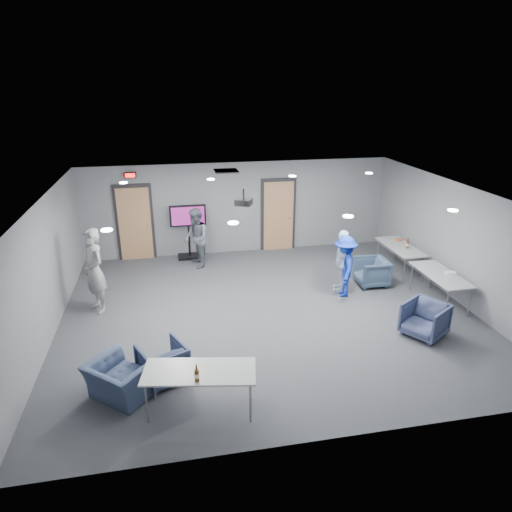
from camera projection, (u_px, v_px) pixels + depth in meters
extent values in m
plane|color=#34373B|center=(267.00, 312.00, 10.28)|extent=(9.00, 9.00, 0.00)
plane|color=white|center=(269.00, 194.00, 9.31)|extent=(9.00, 9.00, 0.00)
cube|color=slate|center=(239.00, 208.00, 13.45)|extent=(9.00, 0.02, 2.70)
cube|color=slate|center=(333.00, 360.00, 6.13)|extent=(9.00, 0.02, 2.70)
cube|color=slate|center=(45.00, 272.00, 8.98)|extent=(0.02, 8.00, 2.70)
cube|color=slate|center=(457.00, 242.00, 10.60)|extent=(0.02, 8.00, 2.70)
cube|color=black|center=(135.00, 223.00, 12.98)|extent=(1.06, 0.06, 2.24)
cube|color=#A2794F|center=(135.00, 224.00, 12.96)|extent=(0.90, 0.05, 2.10)
cylinder|color=gray|center=(148.00, 226.00, 12.99)|extent=(0.04, 0.10, 0.04)
cube|color=black|center=(278.00, 215.00, 13.74)|extent=(1.06, 0.06, 2.24)
cube|color=#A2794F|center=(278.00, 216.00, 13.71)|extent=(0.90, 0.05, 2.10)
cylinder|color=gray|center=(290.00, 218.00, 13.75)|extent=(0.04, 0.10, 0.04)
cube|color=black|center=(130.00, 175.00, 12.46)|extent=(0.32, 0.06, 0.16)
cube|color=#FF0C0C|center=(130.00, 175.00, 12.43)|extent=(0.26, 0.02, 0.11)
cube|color=black|center=(226.00, 171.00, 11.79)|extent=(0.60, 0.60, 0.03)
cylinder|color=white|center=(107.00, 230.00, 7.12)|extent=(0.18, 0.18, 0.02)
cylinder|color=white|center=(124.00, 183.00, 10.42)|extent=(0.18, 0.18, 0.02)
cylinder|color=white|center=(233.00, 223.00, 7.48)|extent=(0.18, 0.18, 0.02)
cylinder|color=white|center=(211.00, 179.00, 10.78)|extent=(0.18, 0.18, 0.02)
cylinder|color=white|center=(348.00, 216.00, 7.85)|extent=(0.18, 0.18, 0.02)
cylinder|color=white|center=(292.00, 176.00, 11.14)|extent=(0.18, 0.18, 0.02)
cylinder|color=white|center=(453.00, 210.00, 8.21)|extent=(0.18, 0.18, 0.02)
cylinder|color=white|center=(369.00, 173.00, 11.50)|extent=(0.18, 0.18, 0.02)
imported|color=gray|center=(94.00, 271.00, 10.01)|extent=(0.76, 0.84, 1.93)
imported|color=slate|center=(196.00, 238.00, 12.48)|extent=(0.75, 0.90, 1.66)
imported|color=#C6E3FF|center=(342.00, 261.00, 11.04)|extent=(0.71, 1.00, 1.57)
imported|color=#1933A8|center=(345.00, 266.00, 10.82)|extent=(0.79, 1.08, 1.49)
imported|color=#3A4D64|center=(372.00, 272.00, 11.52)|extent=(0.79, 0.77, 0.69)
imported|color=#3A4365|center=(425.00, 319.00, 9.21)|extent=(1.07, 1.06, 0.71)
imported|color=#333C59|center=(163.00, 363.00, 7.83)|extent=(0.97, 0.98, 0.68)
imported|color=#3B4966|center=(121.00, 379.00, 7.43)|extent=(1.29, 1.28, 0.63)
cube|color=#A4A7A9|center=(401.00, 247.00, 12.19)|extent=(0.70, 1.67, 0.03)
cylinder|color=gray|center=(378.00, 251.00, 12.96)|extent=(0.04, 0.04, 0.70)
cylinder|color=gray|center=(404.00, 271.00, 11.58)|extent=(0.04, 0.04, 0.70)
cylinder|color=gray|center=(395.00, 249.00, 13.06)|extent=(0.04, 0.04, 0.70)
cylinder|color=gray|center=(423.00, 269.00, 11.67)|extent=(0.04, 0.04, 0.70)
cube|color=#A4A7A9|center=(441.00, 274.00, 10.45)|extent=(0.70, 1.68, 0.03)
cylinder|color=gray|center=(411.00, 277.00, 11.23)|extent=(0.04, 0.04, 0.70)
cylinder|color=gray|center=(447.00, 305.00, 9.84)|extent=(0.04, 0.04, 0.70)
cylinder|color=gray|center=(431.00, 275.00, 11.33)|extent=(0.04, 0.04, 0.70)
cylinder|color=gray|center=(469.00, 302.00, 9.93)|extent=(0.04, 0.04, 0.70)
cube|color=#A4A7A9|center=(199.00, 372.00, 6.96)|extent=(1.82, 1.01, 0.03)
cylinder|color=gray|center=(250.00, 380.00, 7.36)|extent=(0.04, 0.04, 0.70)
cylinder|color=gray|center=(154.00, 381.00, 7.34)|extent=(0.04, 0.04, 0.70)
cylinder|color=gray|center=(250.00, 403.00, 6.84)|extent=(0.04, 0.04, 0.70)
cylinder|color=gray|center=(146.00, 404.00, 6.82)|extent=(0.04, 0.04, 0.70)
cylinder|color=#53330E|center=(197.00, 375.00, 6.68)|extent=(0.07, 0.07, 0.20)
cylinder|color=#53330E|center=(196.00, 367.00, 6.63)|extent=(0.03, 0.03, 0.09)
cylinder|color=beige|center=(197.00, 375.00, 6.68)|extent=(0.08, 0.08, 0.07)
cylinder|color=#53330E|center=(407.00, 245.00, 12.00)|extent=(0.07, 0.07, 0.20)
cylinder|color=#53330E|center=(408.00, 240.00, 11.95)|extent=(0.03, 0.03, 0.09)
cylinder|color=beige|center=(407.00, 245.00, 12.00)|extent=(0.07, 0.07, 0.07)
cube|color=#CA5732|center=(398.00, 240.00, 12.61)|extent=(0.22, 0.17, 0.04)
cube|color=white|center=(451.00, 273.00, 10.43)|extent=(0.25, 0.21, 0.05)
cube|color=black|center=(190.00, 256.00, 13.43)|extent=(0.69, 0.49, 0.06)
cylinder|color=black|center=(189.00, 237.00, 13.21)|extent=(0.06, 0.06, 1.18)
cube|color=black|center=(188.00, 216.00, 12.98)|extent=(1.03, 0.07, 0.61)
cube|color=#6F185F|center=(188.00, 216.00, 12.94)|extent=(0.93, 0.01, 0.53)
cylinder|color=black|center=(243.00, 194.00, 9.85)|extent=(0.04, 0.04, 0.22)
cube|color=black|center=(244.00, 202.00, 9.92)|extent=(0.43, 0.41, 0.14)
cylinder|color=black|center=(245.00, 204.00, 9.77)|extent=(0.08, 0.06, 0.08)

